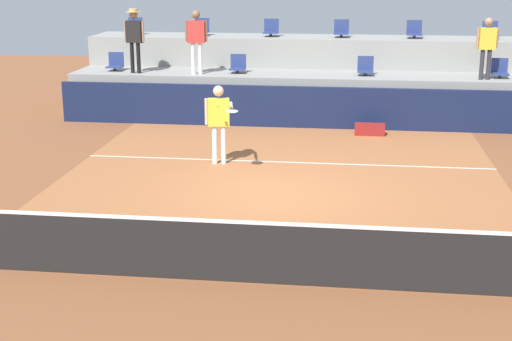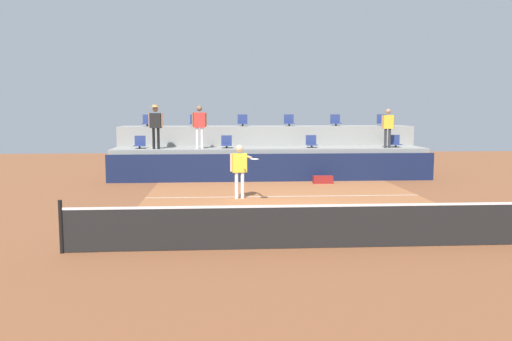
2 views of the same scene
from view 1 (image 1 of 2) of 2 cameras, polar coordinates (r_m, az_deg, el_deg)
name	(u,v)px [view 1 (image 1 of 2)]	position (r m, az deg, el deg)	size (l,w,h in m)	color
ground_plane	(276,195)	(14.04, 1.52, -1.94)	(40.00, 40.00, 0.00)	brown
court_inner_paint	(281,180)	(14.99, 1.91, -0.77)	(9.00, 10.00, 0.01)	#A36038
court_service_line	(287,162)	(16.33, 2.38, 0.64)	(9.00, 0.06, 0.00)	silver
tennis_net	(246,250)	(10.13, -0.75, -6.13)	(10.48, 0.08, 1.07)	black
sponsor_backboard	(299,107)	(19.71, 3.31, 4.90)	(13.00, 0.16, 1.10)	#141E42
seating_tier_lower	(302,96)	(20.97, 3.56, 5.77)	(13.00, 1.80, 1.25)	gray
seating_tier_upper	(306,72)	(22.67, 3.89, 7.62)	(13.00, 1.80, 2.10)	gray
stadium_chair_lower_far_left	(115,63)	(21.78, -10.79, 8.14)	(0.44, 0.40, 0.52)	#2D2D33
stadium_chair_lower_left	(238,65)	(20.97, -1.41, 8.12)	(0.44, 0.40, 0.52)	#2D2D33
stadium_chair_lower_right	(365,67)	(20.73, 8.44, 7.87)	(0.44, 0.40, 0.52)	#2D2D33
stadium_chair_lower_far_right	(500,70)	(21.11, 18.29, 7.39)	(0.44, 0.40, 0.52)	#2D2D33
stadium_chair_upper_far_left	(135,28)	(23.38, -9.34, 10.82)	(0.44, 0.40, 0.52)	#2D2D33
stadium_chair_upper_left	(202,28)	(22.87, -4.23, 10.88)	(0.44, 0.40, 0.52)	#2D2D33
stadium_chair_upper_mid_left	(271,29)	(22.55, 1.17, 10.84)	(0.44, 0.40, 0.52)	#2D2D33
stadium_chair_upper_mid_right	(341,30)	(22.43, 6.60, 10.72)	(0.44, 0.40, 0.52)	#2D2D33
stadium_chair_upper_right	(414,31)	(22.50, 12.12, 10.49)	(0.44, 0.40, 0.52)	#2D2D33
stadium_chair_upper_far_right	(490,32)	(22.78, 17.62, 10.17)	(0.44, 0.40, 0.52)	#2D2D33
tennis_player	(219,117)	(15.96, -2.87, 4.18)	(0.88, 1.17, 1.73)	white
spectator_with_hat	(134,34)	(21.11, -9.37, 10.39)	(0.60, 0.48, 1.78)	black
spectator_in_white	(196,36)	(20.69, -4.63, 10.33)	(0.61, 0.26, 1.75)	white
spectator_leaning_on_rail	(487,43)	(20.57, 17.40, 9.38)	(0.58, 0.25, 1.62)	#2D2D33
tennis_ball	(217,106)	(15.53, -3.01, 5.02)	(0.07, 0.07, 0.07)	#CCE033
equipment_bag	(370,129)	(19.09, 8.76, 3.15)	(0.76, 0.28, 0.30)	maroon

